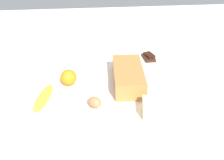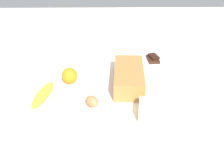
% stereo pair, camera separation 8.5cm
% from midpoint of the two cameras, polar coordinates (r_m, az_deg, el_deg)
% --- Properties ---
extents(ground_plane, '(2.40, 2.40, 0.02)m').
position_cam_midpoint_polar(ground_plane, '(1.26, -1.93, -1.98)').
color(ground_plane, beige).
extents(loaf_pan, '(0.29, 0.14, 0.08)m').
position_cam_midpoint_polar(loaf_pan, '(1.26, 1.43, 0.80)').
color(loaf_pan, '#B77A3D').
rests_on(loaf_pan, ground_plane).
extents(flour_bowl, '(0.16, 0.16, 0.06)m').
position_cam_midpoint_polar(flour_bowl, '(1.02, -10.10, -9.16)').
color(flour_bowl, white).
rests_on(flour_bowl, ground_plane).
extents(sugar_bowl, '(0.14, 0.14, 0.07)m').
position_cam_midpoint_polar(sugar_bowl, '(1.50, -12.88, 5.02)').
color(sugar_bowl, white).
rests_on(sugar_bowl, ground_plane).
extents(banana, '(0.19, 0.09, 0.04)m').
position_cam_midpoint_polar(banana, '(1.20, -15.87, -3.54)').
color(banana, yellow).
rests_on(banana, ground_plane).
extents(orange_fruit, '(0.07, 0.07, 0.07)m').
position_cam_midpoint_polar(orange_fruit, '(1.28, -10.81, 0.49)').
color(orange_fruit, orange).
rests_on(orange_fruit, ground_plane).
extents(butter_block, '(0.10, 0.08, 0.06)m').
position_cam_midpoint_polar(butter_block, '(1.08, 5.77, -5.78)').
color(butter_block, '#F4EDB2').
rests_on(butter_block, ground_plane).
extents(egg_near_butter, '(0.07, 0.07, 0.05)m').
position_cam_midpoint_polar(egg_near_butter, '(1.12, -5.75, -4.61)').
color(egg_near_butter, '#B37949').
rests_on(egg_near_butter, ground_plane).
extents(chocolate_plate, '(0.13, 0.13, 0.03)m').
position_cam_midpoint_polar(chocolate_plate, '(1.48, 5.91, 4.36)').
color(chocolate_plate, white).
rests_on(chocolate_plate, ground_plane).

